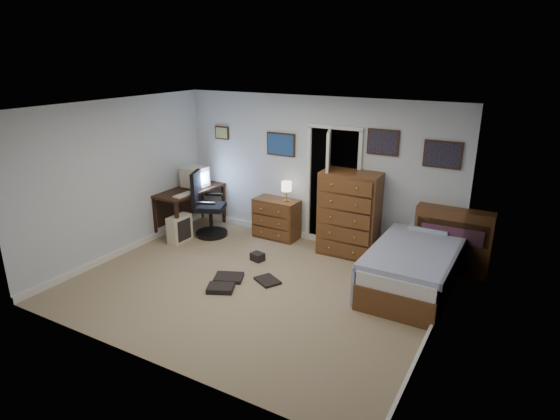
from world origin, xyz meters
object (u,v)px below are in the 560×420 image
object	(u,v)px
office_chair	(207,211)
bed	(414,266)
tall_dresser	(350,214)
computer_desk	(186,198)
low_dresser	(276,218)

from	to	relation	value
office_chair	bed	bearing A→B (deg)	-24.42
office_chair	bed	distance (m)	3.75
office_chair	tall_dresser	size ratio (longest dim) A/B	0.86
tall_dresser	office_chair	bearing A→B (deg)	-171.28
computer_desk	low_dresser	bearing A→B (deg)	17.24
computer_desk	bed	size ratio (longest dim) A/B	0.67
bed	computer_desk	bearing A→B (deg)	177.54
office_chair	low_dresser	bearing A→B (deg)	2.57
computer_desk	low_dresser	world-z (taller)	computer_desk
low_dresser	bed	xyz separation A→B (m)	(2.61, -0.67, -0.04)
computer_desk	tall_dresser	xyz separation A→B (m)	(3.05, 0.43, 0.08)
computer_desk	office_chair	world-z (taller)	office_chair
low_dresser	tall_dresser	world-z (taller)	tall_dresser
low_dresser	tall_dresser	distance (m)	1.42
computer_desk	tall_dresser	bearing A→B (deg)	10.04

